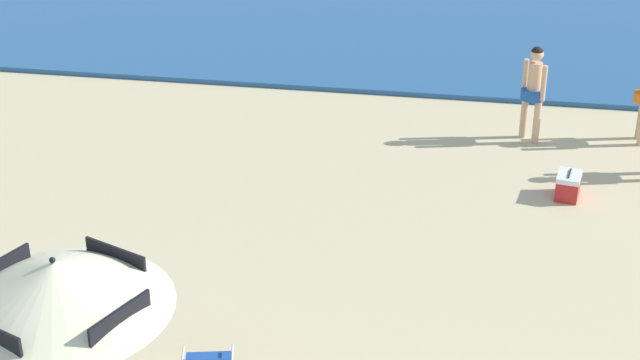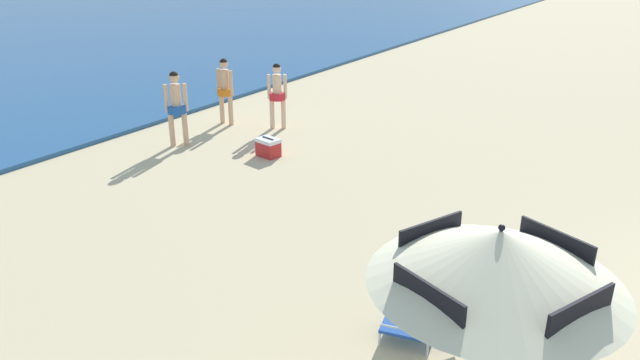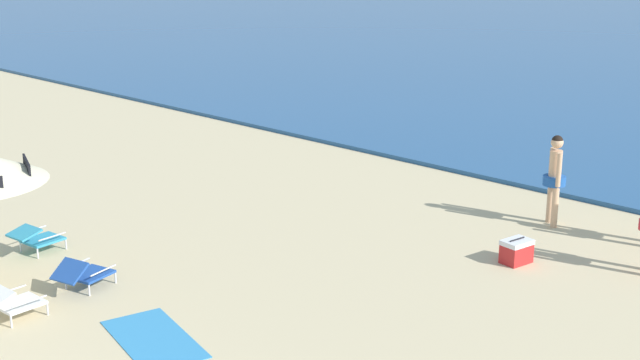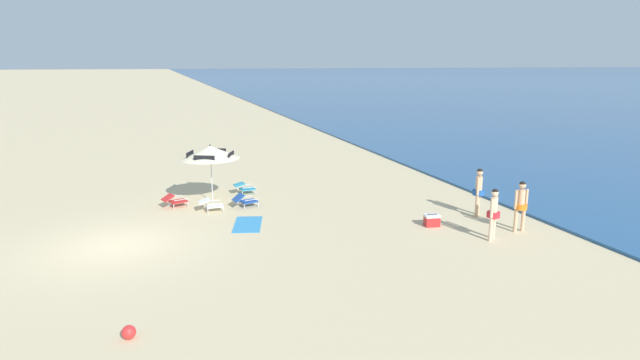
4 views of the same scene
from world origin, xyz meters
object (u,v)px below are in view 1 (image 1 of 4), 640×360
at_px(cooler_box, 568,186).
at_px(beach_umbrella_striped_main, 56,286).
at_px(lounge_chair_under_umbrella, 52,337).
at_px(person_wading_in, 534,87).

bearing_deg(cooler_box, beach_umbrella_striped_main, -128.65).
height_order(beach_umbrella_striped_main, cooler_box, beach_umbrella_striped_main).
height_order(lounge_chair_under_umbrella, person_wading_in, person_wading_in).
xyz_separation_m(person_wading_in, cooler_box, (0.55, -2.14, -0.79)).
distance_m(beach_umbrella_striped_main, person_wading_in, 10.06).
distance_m(person_wading_in, cooler_box, 2.35).
height_order(lounge_chair_under_umbrella, cooler_box, lounge_chair_under_umbrella).
distance_m(lounge_chair_under_umbrella, cooler_box, 8.12).
height_order(beach_umbrella_striped_main, lounge_chair_under_umbrella, beach_umbrella_striped_main).
height_order(person_wading_in, cooler_box, person_wading_in).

